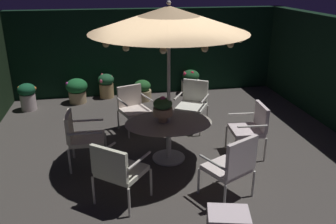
{
  "coord_description": "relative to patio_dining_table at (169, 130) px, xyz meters",
  "views": [
    {
      "loc": [
        -1.14,
        -5.6,
        3.08
      ],
      "look_at": [
        -0.12,
        -0.11,
        0.87
      ],
      "focal_mm": 37.0,
      "sensor_mm": 36.0,
      "label": 1
    }
  ],
  "objects": [
    {
      "name": "centerpiece_planter",
      "position": [
        -0.1,
        0.03,
        0.41
      ],
      "size": [
        0.34,
        0.34,
        0.46
      ],
      "color": "tan",
      "rests_on": "patio_dining_table"
    },
    {
      "name": "hedge_backdrop_rear",
      "position": [
        0.12,
        3.92,
        0.57
      ],
      "size": [
        7.69,
        0.3,
        2.28
      ],
      "primitive_type": "cube",
      "color": "black",
      "rests_on": "ground_plane"
    },
    {
      "name": "patio_chair_southwest",
      "position": [
        0.77,
        1.3,
        0.02
      ],
      "size": [
        0.83,
        0.84,
        1.01
      ],
      "color": "beige",
      "rests_on": "ground_plane"
    },
    {
      "name": "patio_chair_north",
      "position": [
        -0.5,
        1.42,
        -0.04
      ],
      "size": [
        0.75,
        0.74,
        0.93
      ],
      "color": "silver",
      "rests_on": "ground_plane"
    },
    {
      "name": "patio_dining_table",
      "position": [
        0.0,
        0.0,
        0.0
      ],
      "size": [
        1.52,
        1.16,
        0.72
      ],
      "color": "silver",
      "rests_on": "ground_plane"
    },
    {
      "name": "patio_chair_east",
      "position": [
        -0.95,
        -1.17,
        0.0
      ],
      "size": [
        0.87,
        0.87,
        0.96
      ],
      "color": "beige",
      "rests_on": "ground_plane"
    },
    {
      "name": "potted_plant_left_near",
      "position": [
        -0.1,
        3.23,
        -0.31
      ],
      "size": [
        0.47,
        0.47,
        0.54
      ],
      "color": "tan",
      "rests_on": "ground_plane"
    },
    {
      "name": "potted_plant_back_right",
      "position": [
        -1.78,
        3.34,
        -0.22
      ],
      "size": [
        0.55,
        0.55,
        0.63
      ],
      "color": "tan",
      "rests_on": "ground_plane"
    },
    {
      "name": "ground_plane",
      "position": [
        0.12,
        0.18,
        -0.58
      ],
      "size": [
        7.69,
        7.78,
        0.02
      ],
      "primitive_type": "cube",
      "color": "#423D39"
    },
    {
      "name": "patio_chair_northeast",
      "position": [
        -1.5,
        0.05,
        0.0
      ],
      "size": [
        0.63,
        0.6,
        0.97
      ],
      "color": "silver",
      "rests_on": "ground_plane"
    },
    {
      "name": "potted_plant_right_far",
      "position": [
        1.28,
        3.54,
        -0.25
      ],
      "size": [
        0.52,
        0.52,
        0.67
      ],
      "color": "beige",
      "rests_on": "ground_plane"
    },
    {
      "name": "patio_chair_south",
      "position": [
        1.5,
        -0.11,
        -0.0
      ],
      "size": [
        0.62,
        0.65,
        0.96
      ],
      "color": "beige",
      "rests_on": "ground_plane"
    },
    {
      "name": "patio_umbrella",
      "position": [
        -0.0,
        -0.0,
        1.87
      ],
      "size": [
        2.53,
        2.53,
        2.73
      ],
      "color": "beige",
      "rests_on": "ground_plane"
    },
    {
      "name": "ottoman_footrest",
      "position": [
        0.34,
        -2.15,
        -0.23
      ],
      "size": [
        0.59,
        0.49,
        0.4
      ],
      "color": "beige",
      "rests_on": "ground_plane"
    },
    {
      "name": "potted_plant_back_left",
      "position": [
        -2.93,
        3.02,
        -0.21
      ],
      "size": [
        0.44,
        0.43,
        0.67
      ],
      "color": "beige",
      "rests_on": "ground_plane"
    },
    {
      "name": "potted_plant_back_center",
      "position": [
        -1.03,
        3.62,
        -0.22
      ],
      "size": [
        0.43,
        0.43,
        0.65
      ],
      "color": "tan",
      "rests_on": "ground_plane"
    },
    {
      "name": "patio_chair_southeast",
      "position": [
        0.68,
        -1.35,
        0.01
      ],
      "size": [
        0.81,
        0.79,
        1.02
      ],
      "color": "silver",
      "rests_on": "ground_plane"
    }
  ]
}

